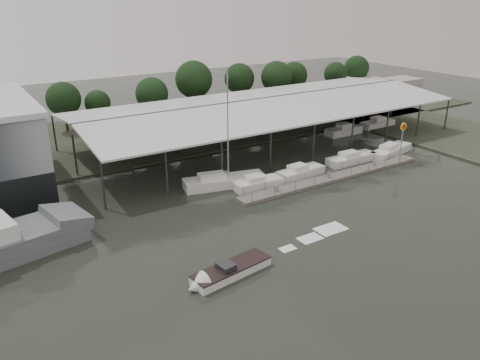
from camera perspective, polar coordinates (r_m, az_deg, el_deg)
ground at (r=43.94m, az=5.94°, el=-7.80°), size 200.00×200.00×0.00m
land_strip_far at (r=78.65m, az=-13.25°, el=5.33°), size 140.00×30.00×0.30m
land_strip_east at (r=82.57m, az=26.85°, el=4.30°), size 20.00×60.00×0.30m
covered_boat_shed at (r=72.53m, az=3.12°, el=9.43°), size 58.24×24.00×6.96m
floating_dock at (r=59.71m, az=11.43°, el=0.32°), size 28.00×2.00×1.40m
shell_fuel_sign at (r=67.10m, az=19.21°, el=5.28°), size 1.10×0.18×5.55m
distant_commercial_buildings at (r=113.31m, az=15.91°, el=10.93°), size 22.00×8.00×4.00m
white_sailboat at (r=56.13m, az=-2.08°, el=-0.15°), size 10.15×4.78×14.09m
speedboat_underway at (r=38.90m, az=-1.81°, el=-11.27°), size 18.76×4.38×2.00m
moored_cruiser_0 at (r=55.63m, az=2.14°, el=-0.40°), size 6.14×2.69×1.70m
moored_cruiser_1 at (r=59.58m, az=7.33°, el=0.97°), size 6.70×2.64×1.70m
moored_cruiser_2 at (r=65.82m, az=13.38°, el=2.57°), size 7.69×2.27×1.70m
moored_cruiser_3 at (r=70.71m, az=17.89°, el=3.43°), size 8.67×4.06×1.70m
horizon_tree_line at (r=92.97m, az=-0.41°, el=12.02°), size 70.58×9.64×10.29m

